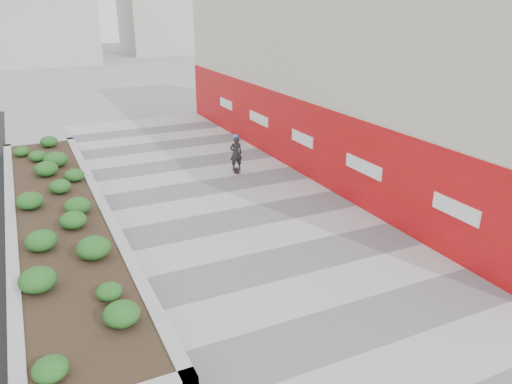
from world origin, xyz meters
TOP-DOWN VIEW (x-y plane):
  - ground at (0.00, 0.00)m, footprint 160.00×160.00m
  - walkway at (0.00, 3.00)m, footprint 8.00×36.00m
  - building at (6.98, 8.98)m, footprint 6.04×24.08m
  - planter at (-5.50, 7.00)m, footprint 3.00×18.00m
  - manhole_cover at (0.50, 3.00)m, footprint 0.44×0.44m
  - skateboarder at (1.65, 9.42)m, footprint 0.57×0.75m

SIDE VIEW (x-z plane):
  - ground at x=0.00m, z-range 0.00..0.00m
  - manhole_cover at x=0.50m, z-range 0.00..0.01m
  - walkway at x=0.00m, z-range 0.00..0.01m
  - planter at x=-5.50m, z-range -0.03..0.87m
  - skateboarder at x=1.65m, z-range 0.01..1.61m
  - building at x=6.98m, z-range -0.02..7.98m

